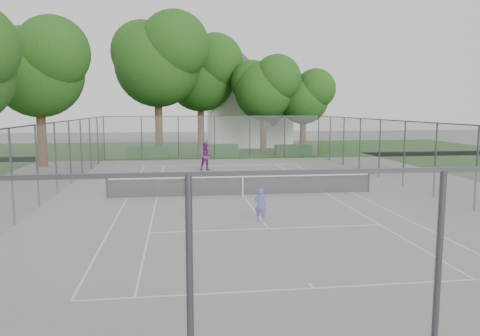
{
  "coord_description": "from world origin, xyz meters",
  "views": [
    {
      "loc": [
        -3.11,
        -22.09,
        4.23
      ],
      "look_at": [
        0.0,
        1.0,
        1.2
      ],
      "focal_mm": 35.0,
      "sensor_mm": 36.0,
      "label": 1
    }
  ],
  "objects": [
    {
      "name": "ground",
      "position": [
        0.0,
        0.0,
        0.0
      ],
      "size": [
        120.0,
        120.0,
        0.0
      ],
      "primitive_type": "plane",
      "color": "slate",
      "rests_on": "ground"
    },
    {
      "name": "grass_far",
      "position": [
        0.0,
        26.0,
        0.0
      ],
      "size": [
        60.0,
        20.0,
        0.0
      ],
      "primitive_type": "cube",
      "color": "#1B4213",
      "rests_on": "ground"
    },
    {
      "name": "court_markings",
      "position": [
        0.0,
        0.0,
        0.01
      ],
      "size": [
        11.03,
        23.83,
        0.01
      ],
      "color": "silver",
      "rests_on": "ground"
    },
    {
      "name": "tennis_net",
      "position": [
        0.0,
        0.0,
        0.51
      ],
      "size": [
        12.87,
        0.1,
        1.1
      ],
      "color": "black",
      "rests_on": "ground"
    },
    {
      "name": "perimeter_fence",
      "position": [
        0.0,
        0.0,
        1.81
      ],
      "size": [
        18.08,
        34.08,
        3.52
      ],
      "color": "#38383D",
      "rests_on": "ground"
    },
    {
      "name": "tree_far_left",
      "position": [
        -4.62,
        21.09,
        8.7
      ],
      "size": [
        8.8,
        8.04,
        12.66
      ],
      "color": "#3A2415",
      "rests_on": "ground"
    },
    {
      "name": "tree_far_midleft",
      "position": [
        -0.61,
        25.07,
        7.83
      ],
      "size": [
        7.92,
        7.23,
        11.39
      ],
      "color": "#3A2415",
      "rests_on": "ground"
    },
    {
      "name": "tree_far_midright",
      "position": [
        5.06,
        21.32,
        6.23
      ],
      "size": [
        6.31,
        5.76,
        9.07
      ],
      "color": "#3A2415",
      "rests_on": "ground"
    },
    {
      "name": "tree_far_right",
      "position": [
        8.99,
        21.71,
        5.4
      ],
      "size": [
        5.47,
        4.99,
        7.86
      ],
      "color": "#3A2415",
      "rests_on": "ground"
    },
    {
      "name": "tree_side_back",
      "position": [
        -12.63,
        12.93,
        7.2
      ],
      "size": [
        7.29,
        6.65,
        10.48
      ],
      "color": "#3A2415",
      "rests_on": "ground"
    },
    {
      "name": "hedge_left",
      "position": [
        -5.6,
        18.49,
        0.43
      ],
      "size": [
        3.47,
        1.04,
        0.87
      ],
      "primitive_type": "cube",
      "color": "#164518",
      "rests_on": "ground"
    },
    {
      "name": "hedge_mid",
      "position": [
        0.42,
        18.16,
        0.53
      ],
      "size": [
        3.4,
        0.97,
        1.07
      ],
      "primitive_type": "cube",
      "color": "#164518",
      "rests_on": "ground"
    },
    {
      "name": "hedge_right",
      "position": [
        7.03,
        18.05,
        0.48
      ],
      "size": [
        3.18,
        1.16,
        0.95
      ],
      "primitive_type": "cube",
      "color": "#164518",
      "rests_on": "ground"
    },
    {
      "name": "house",
      "position": [
        4.69,
        28.89,
        4.3
      ],
      "size": [
        8.58,
        6.65,
        10.68
      ],
      "color": "silver",
      "rests_on": "ground"
    },
    {
      "name": "girl_player",
      "position": [
        -0.09,
        -5.34,
        0.64
      ],
      "size": [
        0.55,
        0.47,
        1.27
      ],
      "primitive_type": "imported",
      "rotation": [
        0.0,
        0.0,
        2.71
      ],
      "color": "#3B33C1",
      "rests_on": "ground"
    },
    {
      "name": "woman_player",
      "position": [
        -1.19,
        9.2,
        0.94
      ],
      "size": [
        0.98,
        0.8,
        1.89
      ],
      "primitive_type": "imported",
      "rotation": [
        0.0,
        0.0,
        0.09
      ],
      "color": "#682262",
      "rests_on": "ground"
    }
  ]
}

